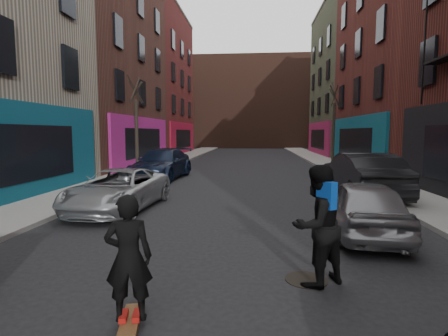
% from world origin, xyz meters
% --- Properties ---
extents(sidewalk_left, '(2.50, 84.00, 0.13)m').
position_xyz_m(sidewalk_left, '(-6.25, 30.00, 0.07)').
color(sidewalk_left, gray).
rests_on(sidewalk_left, ground).
extents(sidewalk_right, '(2.50, 84.00, 0.13)m').
position_xyz_m(sidewalk_right, '(6.25, 30.00, 0.07)').
color(sidewalk_right, gray).
rests_on(sidewalk_right, ground).
extents(building_far, '(40.00, 10.00, 14.00)m').
position_xyz_m(building_far, '(0.00, 56.00, 7.00)').
color(building_far, '#47281E').
rests_on(building_far, ground).
extents(tree_left_far, '(2.00, 2.00, 6.50)m').
position_xyz_m(tree_left_far, '(-6.20, 18.00, 3.38)').
color(tree_left_far, black).
rests_on(tree_left_far, sidewalk_left).
extents(tree_right_far, '(2.00, 2.00, 6.80)m').
position_xyz_m(tree_right_far, '(6.20, 24.00, 3.53)').
color(tree_right_far, black).
rests_on(tree_right_far, sidewalk_right).
extents(parked_left_far, '(2.40, 4.73, 1.28)m').
position_xyz_m(parked_left_far, '(-3.68, 8.86, 0.64)').
color(parked_left_far, '#9C9FA4').
rests_on(parked_left_far, ground).
extents(parked_left_end, '(2.58, 5.52, 1.56)m').
position_xyz_m(parked_left_end, '(-4.26, 16.18, 0.78)').
color(parked_left_end, black).
rests_on(parked_left_end, ground).
extents(parked_right_far, '(1.98, 4.07, 1.34)m').
position_xyz_m(parked_right_far, '(3.20, 6.80, 0.67)').
color(parked_right_far, gray).
rests_on(parked_right_far, ground).
extents(parked_right_end, '(2.05, 5.19, 1.68)m').
position_xyz_m(parked_right_end, '(4.60, 11.76, 0.84)').
color(parked_right_end, black).
rests_on(parked_right_end, ground).
extents(skateboard, '(0.39, 0.83, 0.10)m').
position_xyz_m(skateboard, '(-0.95, 2.38, 0.05)').
color(skateboard, brown).
rests_on(skateboard, ground).
extents(skateboarder, '(0.65, 0.50, 1.59)m').
position_xyz_m(skateboarder, '(-0.95, 2.38, 0.90)').
color(skateboarder, black).
rests_on(skateboarder, skateboard).
extents(pedestrian, '(1.19, 1.15, 1.94)m').
position_xyz_m(pedestrian, '(1.59, 3.84, 0.98)').
color(pedestrian, black).
rests_on(pedestrian, ground).
extents(manhole, '(0.81, 0.81, 0.01)m').
position_xyz_m(manhole, '(1.46, 3.98, 0.01)').
color(manhole, black).
rests_on(manhole, ground).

